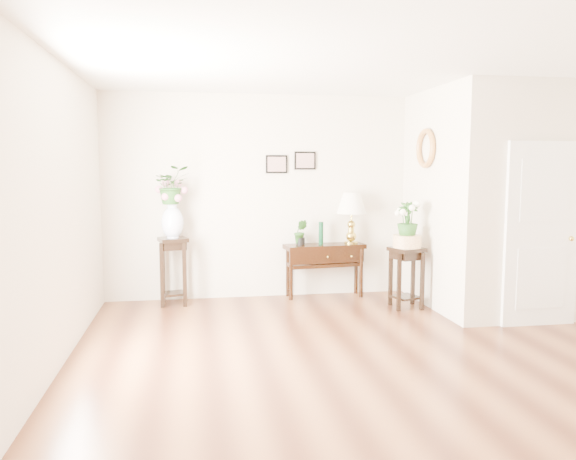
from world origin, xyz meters
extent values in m
cube|color=brown|center=(0.00, 0.00, 0.00)|extent=(6.00, 5.50, 0.02)
cube|color=white|center=(0.00, 0.00, 2.80)|extent=(6.00, 5.50, 0.02)
cube|color=beige|center=(0.00, 2.75, 1.40)|extent=(6.00, 0.02, 2.80)
cube|color=beige|center=(-3.00, 0.00, 1.40)|extent=(0.02, 5.50, 2.80)
cube|color=beige|center=(2.10, 1.77, 1.40)|extent=(1.80, 1.95, 2.80)
cube|color=white|center=(2.10, 0.78, 1.05)|extent=(0.90, 0.05, 2.10)
cube|color=black|center=(-0.65, 2.73, 1.85)|extent=(0.30, 0.02, 0.25)
cube|color=black|center=(-0.25, 2.73, 1.90)|extent=(0.30, 0.02, 0.25)
torus|color=gold|center=(1.16, 1.90, 2.05)|extent=(0.07, 0.51, 0.51)
cube|color=black|center=(0.00, 2.57, 0.37)|extent=(1.15, 0.49, 0.74)
cube|color=#B39C3E|center=(0.38, 2.57, 1.09)|extent=(0.51, 0.51, 0.73)
cylinder|color=#08321A|center=(-0.05, 2.57, 0.91)|extent=(0.08, 0.08, 0.32)
imported|color=#215019|center=(-0.34, 2.57, 0.91)|extent=(0.21, 0.19, 0.33)
cube|color=black|center=(-2.07, 2.46, 0.45)|extent=(0.42, 0.42, 0.89)
imported|color=#215019|center=(-2.07, 2.46, 1.54)|extent=(0.53, 0.49, 0.50)
cube|color=black|center=(0.90, 1.80, 0.39)|extent=(0.47, 0.47, 0.79)
cylinder|color=beige|center=(0.90, 1.80, 0.87)|extent=(0.38, 0.38, 0.16)
imported|color=#215019|center=(0.90, 1.80, 1.14)|extent=(0.32, 0.32, 0.46)
camera|label=1|loc=(-1.79, -4.97, 1.81)|focal=35.00mm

